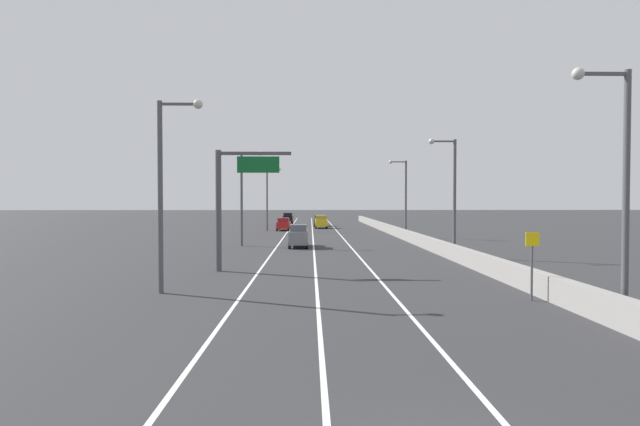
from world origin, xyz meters
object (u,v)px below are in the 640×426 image
lamp_post_right_third (403,193)px  lamp_post_right_second (451,189)px  lamp_post_right_near (619,175)px  car_green_0 (320,220)px  lamp_post_left_far (269,194)px  car_red_3 (284,224)px  lamp_post_left_near (166,181)px  overhead_sign_gantry (230,195)px  car_black_2 (288,219)px  car_yellow_4 (321,222)px  speed_advisory_sign (532,261)px  lamp_post_left_mid (244,191)px  car_gray_1 (298,236)px

lamp_post_right_third → lamp_post_right_second: bearing=-90.4°
lamp_post_right_near → car_green_0: lamp_post_right_near is taller
car_green_0 → lamp_post_left_far: bearing=-120.0°
lamp_post_left_far → car_red_3: (2.10, 0.64, -4.37)m
lamp_post_left_far → lamp_post_right_third: bearing=-40.1°
lamp_post_left_near → lamp_post_left_far: 49.57m
overhead_sign_gantry → lamp_post_right_near: lamp_post_right_near is taller
car_black_2 → car_yellow_4: car_black_2 is taller
lamp_post_left_near → lamp_post_right_near: bearing=-18.5°
lamp_post_left_near → car_green_0: size_ratio=1.92×
speed_advisory_sign → lamp_post_left_mid: size_ratio=0.33×
speed_advisory_sign → lamp_post_right_near: (1.39, -3.88, 3.54)m
lamp_post_right_second → lamp_post_left_far: 38.74m
car_gray_1 → car_black_2: car_gray_1 is taller
car_red_3 → car_yellow_4: size_ratio=1.13×
lamp_post_left_near → lamp_post_left_mid: bearing=88.9°
lamp_post_left_mid → car_gray_1: (5.20, -1.23, -4.24)m
lamp_post_right_near → car_black_2: size_ratio=2.14×
lamp_post_left_mid → car_gray_1: size_ratio=1.91×
car_green_0 → speed_advisory_sign: bearing=-82.9°
overhead_sign_gantry → lamp_post_left_near: size_ratio=0.82×
car_green_0 → car_black_2: (-5.68, 6.25, 0.10)m
lamp_post_right_near → car_black_2: (-15.17, 74.93, -4.25)m
car_green_0 → overhead_sign_gantry: bearing=-96.7°
speed_advisory_sign → lamp_post_left_near: bearing=172.7°
overhead_sign_gantry → lamp_post_left_mid: 17.44m
car_black_2 → car_red_3: car_black_2 is taller
car_red_3 → car_yellow_4: bearing=44.8°
car_green_0 → car_yellow_4: bearing=-89.0°
car_green_0 → car_gray_1: car_gray_1 is taller
lamp_post_right_second → car_black_2: 56.45m
lamp_post_right_near → lamp_post_left_far: size_ratio=1.00×
car_gray_1 → car_red_3: size_ratio=1.03×
lamp_post_right_third → car_gray_1: 17.39m
lamp_post_right_near → lamp_post_left_mid: bearing=119.5°
lamp_post_right_third → car_green_0: 29.27m
overhead_sign_gantry → car_gray_1: size_ratio=1.57×
car_yellow_4 → lamp_post_left_near: bearing=-98.7°
overhead_sign_gantry → car_green_0: size_ratio=1.58×
lamp_post_right_third → car_yellow_4: size_ratio=2.23×
lamp_post_right_second → lamp_post_left_mid: bearing=149.4°
car_black_2 → car_red_3: 18.74m
lamp_post_right_second → car_green_0: lamp_post_right_second is taller
overhead_sign_gantry → car_yellow_4: overhead_sign_gantry is taller
overhead_sign_gantry → car_yellow_4: size_ratio=1.83×
speed_advisory_sign → car_red_3: bearing=104.6°
lamp_post_right_second → lamp_post_right_third: (0.16, 20.65, 0.00)m
speed_advisory_sign → lamp_post_right_second: bearing=86.2°
lamp_post_left_mid → lamp_post_right_near: bearing=-60.5°
lamp_post_right_second → car_red_3: size_ratio=1.97×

